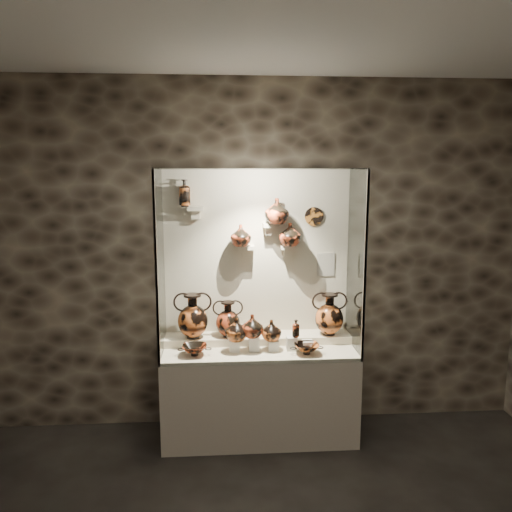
{
  "coord_description": "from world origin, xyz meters",
  "views": [
    {
      "loc": [
        -0.32,
        -2.02,
        2.37
      ],
      "look_at": [
        -0.02,
        2.27,
        1.65
      ],
      "focal_mm": 35.0,
      "sensor_mm": 36.0,
      "label": 1
    }
  ],
  "objects_px": {
    "amphora_left": "(193,316)",
    "amphora_mid": "(228,319)",
    "lekythos_small": "(296,327)",
    "lekythos_tall": "(185,191)",
    "ovoid_vase_c": "(290,234)",
    "kylix_right": "(307,348)",
    "amphora_right": "(329,314)",
    "jug_c": "(271,330)",
    "ovoid_vase_b": "(277,211)",
    "jug_a": "(236,329)",
    "kylix_left": "(195,349)",
    "jug_b": "(252,326)",
    "ovoid_vase_a": "(241,235)"
  },
  "relations": [
    {
      "from": "amphora_left",
      "to": "amphora_mid",
      "type": "relative_size",
      "value": 1.24
    },
    {
      "from": "amphora_mid",
      "to": "lekythos_small",
      "type": "distance_m",
      "value": 0.62
    },
    {
      "from": "lekythos_small",
      "to": "lekythos_tall",
      "type": "xyz_separation_m",
      "value": [
        -0.95,
        0.3,
        1.17
      ]
    },
    {
      "from": "ovoid_vase_c",
      "to": "kylix_right",
      "type": "bearing_deg",
      "value": -49.82
    },
    {
      "from": "amphora_mid",
      "to": "amphora_right",
      "type": "xyz_separation_m",
      "value": [
        0.92,
        -0.01,
        0.03
      ]
    },
    {
      "from": "jug_c",
      "to": "ovoid_vase_b",
      "type": "bearing_deg",
      "value": 93.55
    },
    {
      "from": "jug_a",
      "to": "lekythos_tall",
      "type": "distance_m",
      "value": 1.29
    },
    {
      "from": "amphora_left",
      "to": "lekythos_small",
      "type": "distance_m",
      "value": 0.92
    },
    {
      "from": "amphora_right",
      "to": "ovoid_vase_c",
      "type": "distance_m",
      "value": 0.81
    },
    {
      "from": "ovoid_vase_b",
      "to": "ovoid_vase_c",
      "type": "xyz_separation_m",
      "value": [
        0.12,
        0.01,
        -0.21
      ]
    },
    {
      "from": "jug_c",
      "to": "kylix_left",
      "type": "relative_size",
      "value": 0.67
    },
    {
      "from": "jug_c",
      "to": "jug_b",
      "type": "bearing_deg",
      "value": -154.34
    },
    {
      "from": "lekythos_small",
      "to": "amphora_right",
      "type": "bearing_deg",
      "value": 8.71
    },
    {
      "from": "lekythos_small",
      "to": "ovoid_vase_c",
      "type": "bearing_deg",
      "value": 73.61
    },
    {
      "from": "jug_a",
      "to": "kylix_right",
      "type": "relative_size",
      "value": 0.74
    },
    {
      "from": "lekythos_small",
      "to": "kylix_left",
      "type": "relative_size",
      "value": 0.64
    },
    {
      "from": "amphora_left",
      "to": "jug_a",
      "type": "xyz_separation_m",
      "value": [
        0.38,
        -0.19,
        -0.07
      ]
    },
    {
      "from": "kylix_left",
      "to": "ovoid_vase_c",
      "type": "relative_size",
      "value": 1.32
    },
    {
      "from": "kylix_left",
      "to": "jug_c",
      "type": "bearing_deg",
      "value": 9.21
    },
    {
      "from": "amphora_left",
      "to": "ovoid_vase_c",
      "type": "distance_m",
      "value": 1.13
    },
    {
      "from": "lekythos_tall",
      "to": "ovoid_vase_b",
      "type": "bearing_deg",
      "value": -14.46
    },
    {
      "from": "ovoid_vase_c",
      "to": "amphora_left",
      "type": "bearing_deg",
      "value": -152.7
    },
    {
      "from": "jug_a",
      "to": "jug_b",
      "type": "xyz_separation_m",
      "value": [
        0.14,
        0.0,
        0.03
      ]
    },
    {
      "from": "ovoid_vase_c",
      "to": "ovoid_vase_b",
      "type": "bearing_deg",
      "value": -152.4
    },
    {
      "from": "ovoid_vase_a",
      "to": "amphora_left",
      "type": "bearing_deg",
      "value": -164.42
    },
    {
      "from": "ovoid_vase_a",
      "to": "amphora_mid",
      "type": "bearing_deg",
      "value": -151.4
    },
    {
      "from": "lekythos_small",
      "to": "ovoid_vase_c",
      "type": "distance_m",
      "value": 0.82
    },
    {
      "from": "jug_a",
      "to": "ovoid_vase_c",
      "type": "height_order",
      "value": "ovoid_vase_c"
    },
    {
      "from": "jug_a",
      "to": "kylix_left",
      "type": "distance_m",
      "value": 0.39
    },
    {
      "from": "lekythos_tall",
      "to": "ovoid_vase_a",
      "type": "bearing_deg",
      "value": -15.16
    },
    {
      "from": "amphora_mid",
      "to": "ovoid_vase_a",
      "type": "height_order",
      "value": "ovoid_vase_a"
    },
    {
      "from": "jug_c",
      "to": "lekythos_tall",
      "type": "height_order",
      "value": "lekythos_tall"
    },
    {
      "from": "amphora_mid",
      "to": "ovoid_vase_c",
      "type": "height_order",
      "value": "ovoid_vase_c"
    },
    {
      "from": "jug_a",
      "to": "jug_c",
      "type": "relative_size",
      "value": 1.11
    },
    {
      "from": "jug_b",
      "to": "ovoid_vase_c",
      "type": "xyz_separation_m",
      "value": [
        0.35,
        0.26,
        0.76
      ]
    },
    {
      "from": "kylix_left",
      "to": "ovoid_vase_c",
      "type": "height_order",
      "value": "ovoid_vase_c"
    },
    {
      "from": "lekythos_tall",
      "to": "ovoid_vase_b",
      "type": "xyz_separation_m",
      "value": [
        0.81,
        -0.05,
        -0.17
      ]
    },
    {
      "from": "lekythos_small",
      "to": "ovoid_vase_a",
      "type": "bearing_deg",
      "value": 128.6
    },
    {
      "from": "amphora_mid",
      "to": "ovoid_vase_a",
      "type": "bearing_deg",
      "value": 25.59
    },
    {
      "from": "amphora_right",
      "to": "kylix_left",
      "type": "xyz_separation_m",
      "value": [
        -1.21,
        -0.26,
        -0.21
      ]
    },
    {
      "from": "kylix_right",
      "to": "ovoid_vase_c",
      "type": "height_order",
      "value": "ovoid_vase_c"
    },
    {
      "from": "lekythos_tall",
      "to": "amphora_right",
      "type": "bearing_deg",
      "value": -15.06
    },
    {
      "from": "amphora_mid",
      "to": "jug_a",
      "type": "xyz_separation_m",
      "value": [
        0.07,
        -0.21,
        -0.03
      ]
    },
    {
      "from": "amphora_left",
      "to": "kylix_left",
      "type": "xyz_separation_m",
      "value": [
        0.02,
        -0.25,
        -0.22
      ]
    },
    {
      "from": "jug_a",
      "to": "ovoid_vase_a",
      "type": "xyz_separation_m",
      "value": [
        0.05,
        0.26,
        0.78
      ]
    },
    {
      "from": "jug_b",
      "to": "kylix_right",
      "type": "height_order",
      "value": "jug_b"
    },
    {
      "from": "amphora_right",
      "to": "ovoid_vase_b",
      "type": "distance_m",
      "value": 1.06
    },
    {
      "from": "amphora_mid",
      "to": "ovoid_vase_c",
      "type": "relative_size",
      "value": 1.58
    },
    {
      "from": "jug_c",
      "to": "amphora_left",
      "type": "bearing_deg",
      "value": -174.61
    },
    {
      "from": "amphora_mid",
      "to": "jug_c",
      "type": "bearing_deg",
      "value": -23.91
    }
  ]
}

